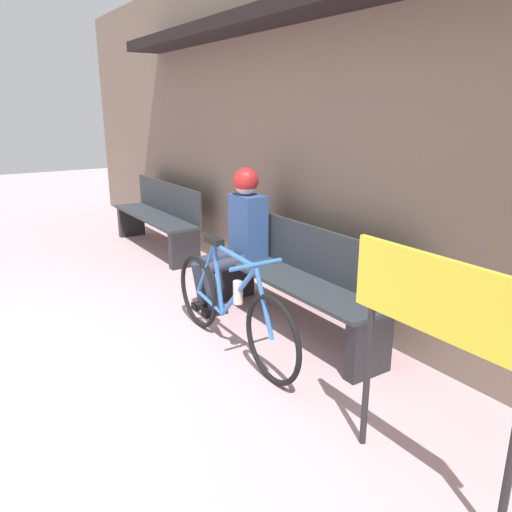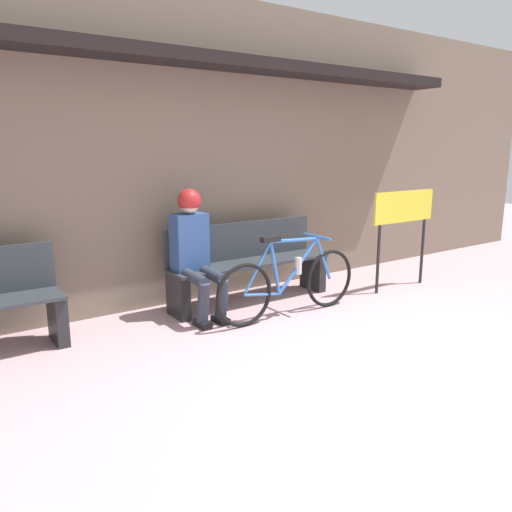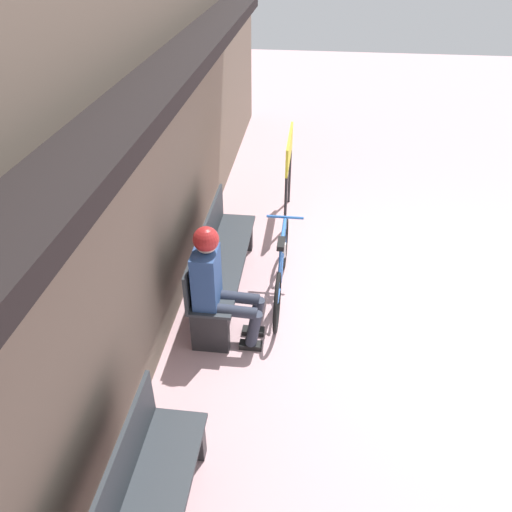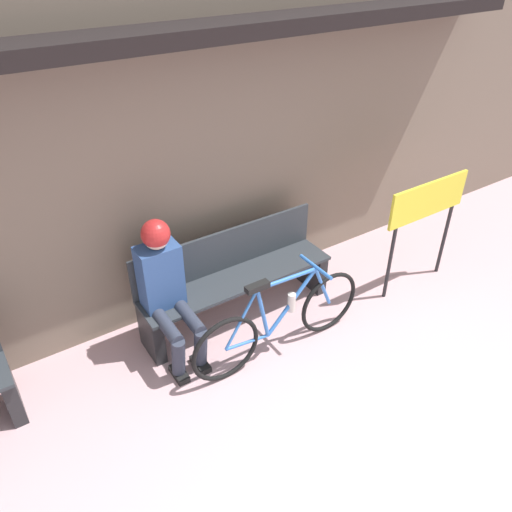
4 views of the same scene
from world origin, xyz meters
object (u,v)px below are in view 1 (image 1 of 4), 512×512
(park_bench_near, at_px, (297,281))
(park_bench_far, at_px, (158,218))
(signboard, at_px, (440,319))
(person_seated, at_px, (239,229))
(bicycle, at_px, (231,307))

(park_bench_near, bearing_deg, park_bench_far, 180.00)
(park_bench_near, distance_m, signboard, 1.94)
(person_seated, distance_m, signboard, 2.55)
(bicycle, xyz_separation_m, signboard, (1.73, 0.05, 0.53))
(signboard, bearing_deg, park_bench_near, 161.30)
(park_bench_near, distance_m, person_seated, 0.79)
(park_bench_near, height_order, park_bench_far, same)
(bicycle, height_order, park_bench_far, park_bench_far)
(bicycle, xyz_separation_m, park_bench_far, (-2.95, 0.65, 0.06))
(bicycle, relative_size, park_bench_far, 0.91)
(person_seated, distance_m, park_bench_far, 2.20)
(bicycle, bearing_deg, signboard, 1.73)
(park_bench_near, height_order, person_seated, person_seated)
(park_bench_near, xyz_separation_m, park_bench_far, (-2.90, 0.00, 0.00))
(park_bench_near, bearing_deg, person_seated, -170.88)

